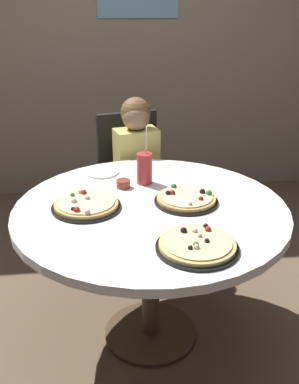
% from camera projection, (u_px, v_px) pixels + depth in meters
% --- Properties ---
extents(ground_plane, '(8.00, 8.00, 0.00)m').
position_uv_depth(ground_plane, '(151.00, 333.00, 2.36)').
color(ground_plane, brown).
extents(wall_with_window, '(5.20, 0.14, 2.90)m').
position_uv_depth(wall_with_window, '(123.00, 20.00, 3.58)').
color(wall_with_window, gray).
rests_on(wall_with_window, ground_plane).
extents(dining_table, '(1.27, 1.27, 0.75)m').
position_uv_depth(dining_table, '(151.00, 224.00, 2.09)').
color(dining_table, white).
rests_on(dining_table, ground_plane).
extents(chair_wooden, '(0.48, 0.48, 0.95)m').
position_uv_depth(chair_wooden, '(132.00, 178.00, 2.95)').
color(chair_wooden, black).
rests_on(chair_wooden, ground_plane).
extents(diner_child, '(0.33, 0.43, 1.08)m').
position_uv_depth(diner_child, '(141.00, 195.00, 2.82)').
color(diner_child, '#3F4766').
rests_on(diner_child, ground_plane).
extents(pizza_veggie, '(0.32, 0.32, 0.05)m').
position_uv_depth(pizza_veggie, '(86.00, 205.00, 2.03)').
color(pizza_veggie, black).
rests_on(pizza_veggie, dining_table).
extents(pizza_cheese, '(0.30, 0.30, 0.05)m').
position_uv_depth(pizza_cheese, '(186.00, 199.00, 2.09)').
color(pizza_cheese, black).
rests_on(pizza_cheese, dining_table).
extents(pizza_pepperoni, '(0.32, 0.32, 0.05)m').
position_uv_depth(pizza_pepperoni, '(197.00, 245.00, 1.71)').
color(pizza_pepperoni, black).
rests_on(pizza_pepperoni, dining_table).
extents(soda_cup, '(0.08, 0.08, 0.31)m').
position_uv_depth(soda_cup, '(144.00, 168.00, 2.27)').
color(soda_cup, '#B73333').
rests_on(soda_cup, dining_table).
extents(sauce_bowl, '(0.07, 0.07, 0.04)m').
position_uv_depth(sauce_bowl, '(123.00, 184.00, 2.25)').
color(sauce_bowl, brown).
rests_on(sauce_bowl, dining_table).
extents(plate_small, '(0.18, 0.18, 0.01)m').
position_uv_depth(plate_small, '(102.00, 172.00, 2.43)').
color(plate_small, white).
rests_on(plate_small, dining_table).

